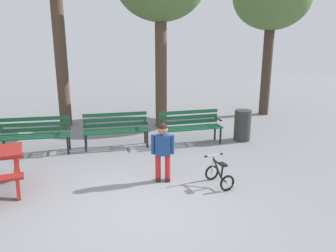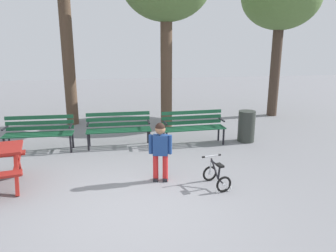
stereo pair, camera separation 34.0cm
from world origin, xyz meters
name	(u,v)px [view 1 (the left image)]	position (x,y,z in m)	size (l,w,h in m)	color
ground	(140,209)	(0.00, 0.00, 0.00)	(36.00, 36.00, 0.00)	gray
park_bench_far_left	(35,132)	(-2.09, 3.18, 0.51)	(1.61, 0.48, 0.85)	#195133
park_bench_left	(116,127)	(-0.19, 3.27, 0.51)	(1.61, 0.48, 0.85)	#195133
park_bench_right	(190,124)	(1.71, 3.16, 0.51)	(1.62, 0.55, 0.85)	#195133
child_standing	(163,147)	(0.57, 0.99, 0.68)	(0.43, 0.21, 1.15)	red
kids_bicycle	(219,175)	(1.56, 0.57, 0.20)	(0.46, 0.61, 0.54)	black
trash_bin	(242,125)	(3.15, 3.14, 0.41)	(0.44, 0.44, 0.82)	#2D332D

